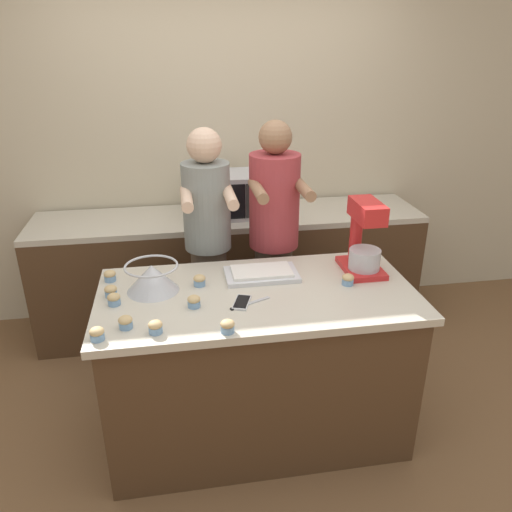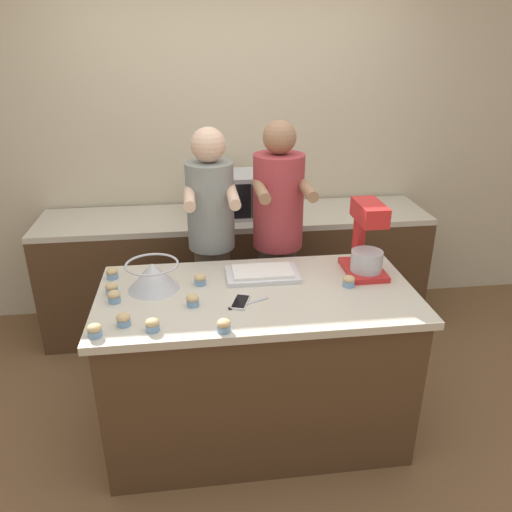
{
  "view_description": "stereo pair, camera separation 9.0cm",
  "coord_description": "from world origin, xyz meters",
  "px_view_note": "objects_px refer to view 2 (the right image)",
  "views": [
    {
      "loc": [
        -0.38,
        -2.21,
        2.07
      ],
      "look_at": [
        0.0,
        0.04,
        1.07
      ],
      "focal_mm": 35.0,
      "sensor_mm": 36.0,
      "label": 1
    },
    {
      "loc": [
        -0.29,
        -2.22,
        2.07
      ],
      "look_at": [
        0.0,
        0.04,
        1.07
      ],
      "focal_mm": 35.0,
      "sensor_mm": 36.0,
      "label": 2
    }
  ],
  "objects_px": {
    "cupcake_2": "(112,273)",
    "cupcake_0": "(114,296)",
    "person_right": "(278,246)",
    "cupcake_6": "(95,330)",
    "microwave_oven": "(232,194)",
    "cupcake_8": "(200,279)",
    "stand_mixer": "(366,243)",
    "cupcake_7": "(224,325)",
    "person_left": "(212,250)",
    "mixing_bowl": "(153,275)",
    "baking_tray": "(263,274)",
    "cupcake_5": "(193,300)",
    "knife": "(246,304)",
    "cupcake_3": "(152,325)",
    "cupcake_4": "(112,288)",
    "cupcake_9": "(349,281)",
    "cupcake_1": "(123,319)",
    "cell_phone": "(241,302)"
  },
  "relations": [
    {
      "from": "person_right",
      "to": "cupcake_6",
      "type": "bearing_deg",
      "value": -135.52
    },
    {
      "from": "cupcake_0",
      "to": "cupcake_8",
      "type": "bearing_deg",
      "value": 17.97
    },
    {
      "from": "person_left",
      "to": "stand_mixer",
      "type": "distance_m",
      "value": 0.95
    },
    {
      "from": "cupcake_4",
      "to": "cupcake_6",
      "type": "height_order",
      "value": "same"
    },
    {
      "from": "person_right",
      "to": "cupcake_0",
      "type": "xyz_separation_m",
      "value": [
        -0.91,
        -0.64,
        0.04
      ]
    },
    {
      "from": "cupcake_4",
      "to": "cupcake_6",
      "type": "relative_size",
      "value": 1.0
    },
    {
      "from": "knife",
      "to": "mixing_bowl",
      "type": "bearing_deg",
      "value": 153.49
    },
    {
      "from": "mixing_bowl",
      "to": "cupcake_4",
      "type": "height_order",
      "value": "mixing_bowl"
    },
    {
      "from": "stand_mixer",
      "to": "cupcake_8",
      "type": "distance_m",
      "value": 0.9
    },
    {
      "from": "stand_mixer",
      "to": "microwave_oven",
      "type": "relative_size",
      "value": 0.89
    },
    {
      "from": "cupcake_4",
      "to": "cell_phone",
      "type": "bearing_deg",
      "value": -15.87
    },
    {
      "from": "mixing_bowl",
      "to": "cupcake_2",
      "type": "height_order",
      "value": "mixing_bowl"
    },
    {
      "from": "person_left",
      "to": "cupcake_1",
      "type": "height_order",
      "value": "person_left"
    },
    {
      "from": "mixing_bowl",
      "to": "cupcake_1",
      "type": "relative_size",
      "value": 4.3
    },
    {
      "from": "person_left",
      "to": "baking_tray",
      "type": "bearing_deg",
      "value": -60.79
    },
    {
      "from": "cupcake_7",
      "to": "knife",
      "type": "bearing_deg",
      "value": 61.51
    },
    {
      "from": "cupcake_8",
      "to": "knife",
      "type": "bearing_deg",
      "value": -48.51
    },
    {
      "from": "person_left",
      "to": "cupcake_1",
      "type": "xyz_separation_m",
      "value": [
        -0.43,
        -0.86,
        0.05
      ]
    },
    {
      "from": "cupcake_7",
      "to": "cupcake_8",
      "type": "height_order",
      "value": "same"
    },
    {
      "from": "baking_tray",
      "to": "cupcake_7",
      "type": "distance_m",
      "value": 0.58
    },
    {
      "from": "cupcake_5",
      "to": "cupcake_9",
      "type": "height_order",
      "value": "same"
    },
    {
      "from": "cupcake_0",
      "to": "microwave_oven",
      "type": "bearing_deg",
      "value": 60.74
    },
    {
      "from": "cupcake_2",
      "to": "cupcake_0",
      "type": "bearing_deg",
      "value": -80.56
    },
    {
      "from": "mixing_bowl",
      "to": "cupcake_6",
      "type": "distance_m",
      "value": 0.48
    },
    {
      "from": "mixing_bowl",
      "to": "baking_tray",
      "type": "distance_m",
      "value": 0.58
    },
    {
      "from": "mixing_bowl",
      "to": "cupcake_1",
      "type": "distance_m",
      "value": 0.36
    },
    {
      "from": "cupcake_7",
      "to": "cupcake_4",
      "type": "bearing_deg",
      "value": 141.55
    },
    {
      "from": "microwave_oven",
      "to": "cupcake_8",
      "type": "xyz_separation_m",
      "value": [
        -0.26,
        -1.08,
        -0.13
      ]
    },
    {
      "from": "stand_mixer",
      "to": "cupcake_3",
      "type": "distance_m",
      "value": 1.21
    },
    {
      "from": "cupcake_2",
      "to": "microwave_oven",
      "type": "bearing_deg",
      "value": 52.53
    },
    {
      "from": "cupcake_8",
      "to": "baking_tray",
      "type": "bearing_deg",
      "value": 8.68
    },
    {
      "from": "cupcake_1",
      "to": "cupcake_3",
      "type": "bearing_deg",
      "value": -25.26
    },
    {
      "from": "microwave_oven",
      "to": "cupcake_9",
      "type": "distance_m",
      "value": 1.3
    },
    {
      "from": "cupcake_4",
      "to": "cupcake_5",
      "type": "distance_m",
      "value": 0.44
    },
    {
      "from": "cupcake_2",
      "to": "cupcake_3",
      "type": "distance_m",
      "value": 0.61
    },
    {
      "from": "stand_mixer",
      "to": "cupcake_8",
      "type": "height_order",
      "value": "stand_mixer"
    },
    {
      "from": "baking_tray",
      "to": "microwave_oven",
      "type": "distance_m",
      "value": 1.04
    },
    {
      "from": "cupcake_9",
      "to": "person_left",
      "type": "bearing_deg",
      "value": 137.71
    },
    {
      "from": "person_right",
      "to": "baking_tray",
      "type": "bearing_deg",
      "value": -109.45
    },
    {
      "from": "person_right",
      "to": "knife",
      "type": "distance_m",
      "value": 0.8
    },
    {
      "from": "baking_tray",
      "to": "cupcake_4",
      "type": "distance_m",
      "value": 0.78
    },
    {
      "from": "person_left",
      "to": "cupcake_5",
      "type": "distance_m",
      "value": 0.73
    },
    {
      "from": "cupcake_4",
      "to": "baking_tray",
      "type": "bearing_deg",
      "value": 7.16
    },
    {
      "from": "person_right",
      "to": "cupcake_6",
      "type": "relative_size",
      "value": 26.17
    },
    {
      "from": "microwave_oven",
      "to": "cupcake_0",
      "type": "distance_m",
      "value": 1.4
    },
    {
      "from": "person_right",
      "to": "baking_tray",
      "type": "distance_m",
      "value": 0.48
    },
    {
      "from": "cupcake_1",
      "to": "cupcake_3",
      "type": "relative_size",
      "value": 1.0
    },
    {
      "from": "person_left",
      "to": "person_right",
      "type": "distance_m",
      "value": 0.41
    },
    {
      "from": "person_left",
      "to": "knife",
      "type": "bearing_deg",
      "value": -80.08
    },
    {
      "from": "baking_tray",
      "to": "cupcake_5",
      "type": "relative_size",
      "value": 6.21
    }
  ]
}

